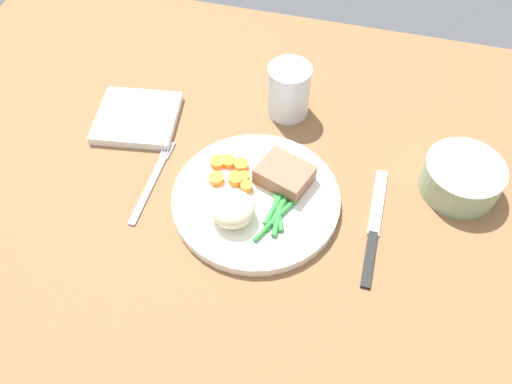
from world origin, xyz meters
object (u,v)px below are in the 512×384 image
fork (152,181)px  salad_bowl (462,176)px  napkin (137,118)px  water_glass (288,94)px  knife (374,228)px  meat_portion (285,175)px  dinner_plate (256,199)px

fork → salad_bowl: salad_bowl is taller
napkin → water_glass: bearing=20.2°
salad_bowl → napkin: bearing=178.8°
knife → meat_portion: bearing=160.3°
knife → napkin: napkin is taller
dinner_plate → knife: size_ratio=1.21×
knife → salad_bowl: (11.27, 10.61, 2.66)cm
salad_bowl → water_glass: bearing=161.0°
meat_portion → napkin: size_ratio=0.58×
dinner_plate → fork: size_ratio=1.49×
dinner_plate → fork: (-16.33, -0.26, -0.60)cm
dinner_plate → water_glass: water_glass is taller
fork → dinner_plate: bearing=-3.4°
knife → water_glass: water_glass is taller
salad_bowl → meat_portion: bearing=-165.8°
water_glass → salad_bowl: (28.50, -9.81, -0.99)cm
fork → salad_bowl: (45.12, 10.58, 2.66)cm
dinner_plate → meat_portion: 5.58cm
napkin → dinner_plate: bearing=-25.9°
dinner_plate → napkin: 26.08cm
meat_portion → water_glass: size_ratio=0.84×
water_glass → salad_bowl: 30.16cm
knife → fork: bearing=176.6°
meat_portion → napkin: bearing=164.4°
meat_portion → knife: bearing=-16.4°
meat_portion → napkin: (-26.81, 7.49, -2.27)cm
meat_portion → fork: 20.30cm
water_glass → meat_portion: bearing=-79.4°
dinner_plate → salad_bowl: size_ratio=2.12×
dinner_plate → napkin: dinner_plate is taller
water_glass → salad_bowl: bearing=-19.0°
meat_portion → salad_bowl: 26.25cm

